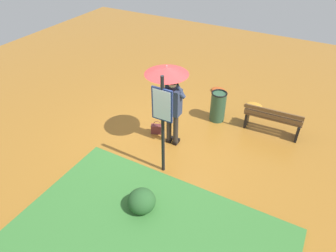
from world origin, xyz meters
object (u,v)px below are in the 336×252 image
person_with_umbrella (169,86)px  park_bench (273,119)px  handbag (157,129)px  info_sign_post (162,116)px  trash_bin (218,106)px

person_with_umbrella → park_bench: bearing=-142.7°
park_bench → handbag: bearing=29.2°
info_sign_post → trash_bin: 2.64m
person_with_umbrella → park_bench: (-2.08, -1.59, -1.15)m
person_with_umbrella → park_bench: size_ratio=1.46×
person_with_umbrella → trash_bin: 1.98m
info_sign_post → trash_bin: (-0.32, -2.41, -1.03)m
handbag → person_with_umbrella: bearing=158.5°
trash_bin → info_sign_post: bearing=82.5°
info_sign_post → trash_bin: size_ratio=2.76×
person_with_umbrella → trash_bin: (-0.67, -1.48, -1.13)m
park_bench → trash_bin: trash_bin is taller
handbag → park_bench: 2.91m
info_sign_post → park_bench: (-1.73, -2.51, -1.04)m
park_bench → trash_bin: 1.42m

